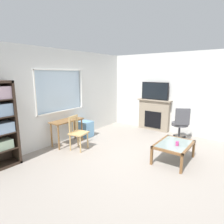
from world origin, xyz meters
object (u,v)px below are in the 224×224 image
at_px(plastic_drawer_unit, 86,129).
at_px(wooden_chair, 78,132).
at_px(desk_under_window, 67,124).
at_px(coffee_table, 174,146).
at_px(office_chair, 181,122).
at_px(sippy_cup, 177,144).
at_px(fireplace, 154,115).
at_px(tv, 155,91).

bearing_deg(plastic_drawer_unit, wooden_chair, -146.88).
distance_m(desk_under_window, coffee_table, 2.89).
xyz_separation_m(desk_under_window, office_chair, (2.22, -2.47, -0.02)).
distance_m(plastic_drawer_unit, office_chair, 2.92).
height_order(desk_under_window, plastic_drawer_unit, desk_under_window).
height_order(coffee_table, sippy_cup, sippy_cup).
xyz_separation_m(fireplace, office_chair, (-0.53, -1.10, 0.01)).
xyz_separation_m(fireplace, sippy_cup, (-2.08, -1.50, -0.08)).
height_order(plastic_drawer_unit, office_chair, office_chair).
bearing_deg(wooden_chair, office_chair, -40.37).
xyz_separation_m(wooden_chair, plastic_drawer_unit, (0.87, 0.56, -0.22)).
xyz_separation_m(plastic_drawer_unit, tv, (1.95, -1.43, 1.14)).
xyz_separation_m(plastic_drawer_unit, office_chair, (1.44, -2.52, 0.31)).
xyz_separation_m(wooden_chair, fireplace, (2.83, -0.86, 0.08)).
height_order(desk_under_window, office_chair, office_chair).
relative_size(fireplace, sippy_cup, 13.35).
distance_m(office_chair, coffee_table, 1.50).
distance_m(coffee_table, sippy_cup, 0.17).
bearing_deg(coffee_table, wooden_chair, 110.43).
height_order(wooden_chair, sippy_cup, wooden_chair).
relative_size(office_chair, coffee_table, 1.01).
relative_size(wooden_chair, coffee_table, 0.91).
distance_m(office_chair, sippy_cup, 1.60).
distance_m(plastic_drawer_unit, tv, 2.67).
xyz_separation_m(desk_under_window, fireplace, (2.75, -1.38, -0.03)).
bearing_deg(tv, office_chair, -114.92).
distance_m(fireplace, coffee_table, 2.44).
xyz_separation_m(wooden_chair, tv, (2.81, -0.86, 0.92)).
relative_size(plastic_drawer_unit, fireplace, 0.41).
xyz_separation_m(desk_under_window, wooden_chair, (-0.08, -0.51, -0.12)).
relative_size(desk_under_window, coffee_table, 0.95).
xyz_separation_m(wooden_chair, coffee_table, (0.84, -2.27, -0.10)).
bearing_deg(fireplace, desk_under_window, 153.35).
bearing_deg(sippy_cup, wooden_chair, 107.71).
relative_size(fireplace, coffee_table, 1.21).
height_order(wooden_chair, fireplace, fireplace).
relative_size(desk_under_window, plastic_drawer_unit, 1.91).
bearing_deg(wooden_chair, coffee_table, -69.57).
bearing_deg(coffee_table, tv, 35.47).
bearing_deg(tv, desk_under_window, 153.20).
bearing_deg(desk_under_window, plastic_drawer_unit, 3.66).
distance_m(wooden_chair, sippy_cup, 2.48).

